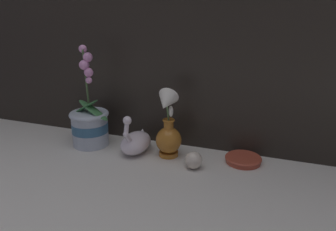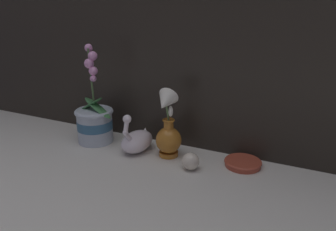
% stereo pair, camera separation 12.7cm
% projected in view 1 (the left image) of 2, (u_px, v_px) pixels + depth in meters
% --- Properties ---
extents(ground_plane, '(2.80, 2.80, 0.00)m').
position_uv_depth(ground_plane, '(148.00, 167.00, 1.23)').
color(ground_plane, beige).
extents(orchid_potted_plant, '(0.22, 0.17, 0.43)m').
position_uv_depth(orchid_potted_plant, '(90.00, 123.00, 1.40)').
color(orchid_potted_plant, '#B2BCCC').
rests_on(orchid_potted_plant, ground_plane).
extents(swan_figurine, '(0.11, 0.19, 0.18)m').
position_uv_depth(swan_figurine, '(136.00, 141.00, 1.34)').
color(swan_figurine, white).
rests_on(swan_figurine, ground_plane).
extents(blue_vase, '(0.10, 0.13, 0.28)m').
position_uv_depth(blue_vase, '(168.00, 131.00, 1.28)').
color(blue_vase, '#B26B23').
rests_on(blue_vase, ground_plane).
extents(glass_sphere, '(0.07, 0.07, 0.07)m').
position_uv_depth(glass_sphere, '(194.00, 160.00, 1.21)').
color(glass_sphere, beige).
rests_on(glass_sphere, ground_plane).
extents(amber_dish, '(0.14, 0.14, 0.02)m').
position_uv_depth(amber_dish, '(243.00, 159.00, 1.26)').
color(amber_dish, '#A8422D').
rests_on(amber_dish, ground_plane).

